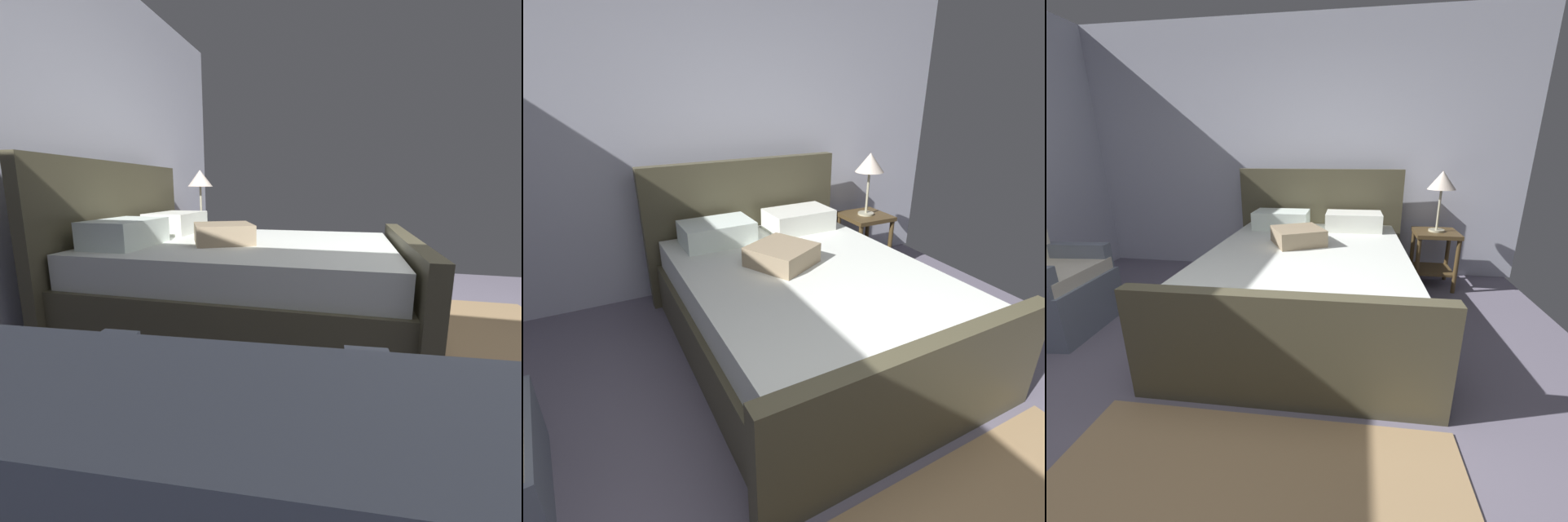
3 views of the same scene
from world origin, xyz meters
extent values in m
cube|color=slate|center=(0.00, 0.00, -0.01)|extent=(4.92, 6.00, 0.02)
cube|color=silver|center=(0.00, 3.06, 1.37)|extent=(5.04, 0.12, 2.74)
cube|color=brown|center=(0.34, 1.70, 0.20)|extent=(1.72, 2.14, 0.40)
cube|color=brown|center=(0.32, 2.80, 0.61)|extent=(1.79, 0.14, 1.21)
cube|color=brown|center=(0.37, 0.60, 0.35)|extent=(1.79, 0.14, 0.69)
cube|color=white|center=(0.34, 1.70, 0.51)|extent=(1.64, 2.08, 0.22)
cube|color=white|center=(-0.05, 2.46, 0.71)|extent=(0.57, 0.37, 0.18)
cube|color=white|center=(0.70, 2.48, 0.71)|extent=(0.57, 0.37, 0.18)
cube|color=tan|center=(0.23, 1.86, 0.69)|extent=(0.54, 0.54, 0.14)
cube|color=#4F3C21|center=(1.56, 2.63, 0.58)|extent=(0.44, 0.44, 0.04)
cube|color=#4F3C21|center=(1.56, 2.63, 0.18)|extent=(0.40, 0.40, 0.02)
cylinder|color=#4F3C21|center=(1.37, 2.44, 0.28)|extent=(0.04, 0.04, 0.56)
cylinder|color=#4F3C21|center=(1.75, 2.44, 0.28)|extent=(0.04, 0.04, 0.56)
cylinder|color=#4F3C21|center=(1.37, 2.82, 0.28)|extent=(0.04, 0.04, 0.56)
cylinder|color=#4F3C21|center=(1.75, 2.82, 0.28)|extent=(0.04, 0.04, 0.56)
cylinder|color=#B7B293|center=(1.56, 2.63, 0.61)|extent=(0.16, 0.16, 0.02)
cylinder|color=#B7B293|center=(1.56, 2.63, 0.82)|extent=(0.02, 0.02, 0.41)
cone|color=beige|center=(1.56, 2.63, 1.12)|extent=(0.28, 0.28, 0.18)
cube|color=beige|center=(-1.66, 1.18, 0.47)|extent=(0.72, 0.72, 0.10)
cube|color=slate|center=(-1.63, 0.88, 0.53)|extent=(0.65, 0.16, 0.22)
cube|color=slate|center=(-1.69, 1.49, 0.53)|extent=(0.65, 0.16, 0.22)
cube|color=#A4835B|center=(0.34, 0.00, 0.01)|extent=(1.91, 1.05, 0.01)
camera|label=1|loc=(-2.11, 0.95, 1.00)|focal=24.06mm
camera|label=2|loc=(-0.88, -0.44, 1.75)|focal=26.99mm
camera|label=3|loc=(0.74, -0.92, 1.39)|focal=22.91mm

